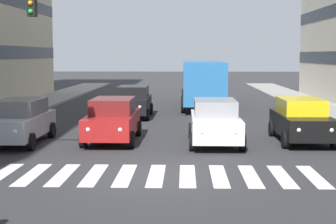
{
  "coord_description": "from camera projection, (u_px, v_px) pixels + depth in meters",
  "views": [
    {
      "loc": [
        -0.81,
        14.46,
        3.47
      ],
      "look_at": [
        -0.21,
        -4.11,
        1.38
      ],
      "focal_mm": 54.93,
      "sensor_mm": 36.0,
      "label": 1
    }
  ],
  "objects": [
    {
      "name": "car_row2_0",
      "position": [
        133.0,
        101.0,
        28.47
      ],
      "size": [
        2.02,
        4.44,
        1.72
      ],
      "color": "black",
      "rests_on": "ground_plane"
    },
    {
      "name": "street_lamp_right",
      "position": [
        4.0,
        22.0,
        24.72
      ],
      "size": [
        3.42,
        0.28,
        7.95
      ],
      "color": "#4C6B56",
      "rests_on": "sidewalk_right"
    },
    {
      "name": "bus_behind_traffic",
      "position": [
        202.0,
        79.0,
        33.9
      ],
      "size": [
        2.78,
        10.5,
        3.0
      ],
      "color": "#286BAD",
      "rests_on": "ground_plane"
    },
    {
      "name": "car_0",
      "position": [
        301.0,
        120.0,
        20.37
      ],
      "size": [
        2.02,
        4.44,
        1.72
      ],
      "color": "black",
      "rests_on": "ground_plane"
    },
    {
      "name": "crosswalk_markings",
      "position": [
        156.0,
        175.0,
        14.78
      ],
      "size": [
        9.45,
        2.8,
        0.01
      ],
      "color": "silver",
      "rests_on": "ground_plane"
    },
    {
      "name": "car_2",
      "position": [
        113.0,
        119.0,
        20.5
      ],
      "size": [
        2.02,
        4.44,
        1.72
      ],
      "color": "maroon",
      "rests_on": "ground_plane"
    },
    {
      "name": "car_1",
      "position": [
        215.0,
        121.0,
        19.88
      ],
      "size": [
        2.02,
        4.44,
        1.72
      ],
      "color": "silver",
      "rests_on": "ground_plane"
    },
    {
      "name": "ground_plane",
      "position": [
        156.0,
        175.0,
        14.78
      ],
      "size": [
        180.0,
        180.0,
        0.0
      ],
      "primitive_type": "plane",
      "color": "#2D2D30"
    },
    {
      "name": "car_3",
      "position": [
        19.0,
        121.0,
        20.03
      ],
      "size": [
        2.02,
        4.44,
        1.72
      ],
      "color": "#B2B7BC",
      "rests_on": "ground_plane"
    }
  ]
}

